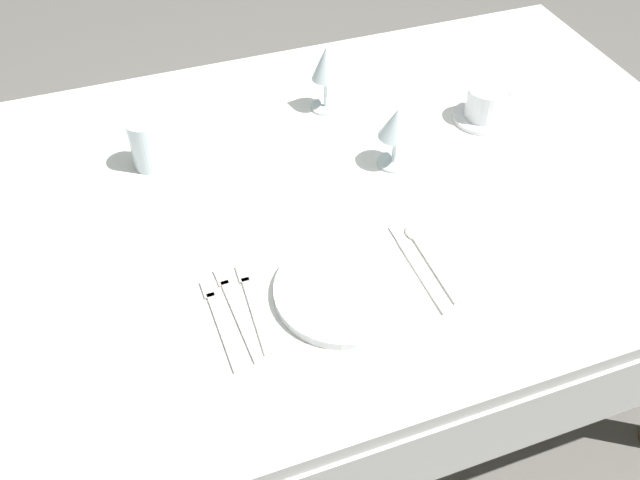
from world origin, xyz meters
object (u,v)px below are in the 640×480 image
(fork_salad, at_px, (219,319))
(wine_glass_left, at_px, (326,67))
(dinner_knife, at_px, (419,269))
(coffee_cup_left, at_px, (486,102))
(fork_inner, at_px, (236,309))
(dinner_plate, at_px, (343,290))
(wine_glass_centre, at_px, (397,126))
(fork_outer, at_px, (253,303))
(spoon_soup, at_px, (425,253))
(drink_tumbler, at_px, (147,147))

(fork_salad, xyz_separation_m, wine_glass_left, (0.38, 0.53, 0.11))
(dinner_knife, relative_size, coffee_cup_left, 2.03)
(fork_inner, xyz_separation_m, coffee_cup_left, (0.68, 0.35, 0.04))
(dinner_plate, distance_m, wine_glass_left, 0.58)
(dinner_knife, relative_size, wine_glass_left, 1.43)
(dinner_plate, distance_m, fork_salad, 0.22)
(fork_salad, height_order, wine_glass_centre, wine_glass_centre)
(fork_outer, xyz_separation_m, wine_glass_left, (0.32, 0.52, 0.11))
(spoon_soup, distance_m, drink_tumbler, 0.61)
(dinner_plate, relative_size, wine_glass_left, 1.55)
(dinner_knife, relative_size, drink_tumbler, 2.04)
(fork_outer, relative_size, drink_tumbler, 1.85)
(fork_outer, bearing_deg, fork_salad, -167.13)
(dinner_plate, height_order, drink_tumbler, drink_tumbler)
(fork_outer, xyz_separation_m, wine_glass_centre, (0.39, 0.27, 0.09))
(dinner_plate, distance_m, fork_outer, 0.16)
(fork_inner, distance_m, wine_glass_centre, 0.51)
(fork_inner, xyz_separation_m, dinner_knife, (0.34, -0.02, 0.00))
(fork_inner, distance_m, fork_salad, 0.03)
(dinner_knife, relative_size, wine_glass_centre, 1.63)
(fork_outer, height_order, drink_tumbler, drink_tumbler)
(spoon_soup, height_order, wine_glass_left, wine_glass_left)
(spoon_soup, distance_m, wine_glass_left, 0.52)
(wine_glass_centre, distance_m, drink_tumbler, 0.52)
(spoon_soup, height_order, drink_tumbler, drink_tumbler)
(spoon_soup, bearing_deg, drink_tumbler, 135.17)
(fork_inner, height_order, wine_glass_left, wine_glass_left)
(dinner_plate, relative_size, fork_inner, 1.12)
(wine_glass_left, bearing_deg, fork_outer, -122.01)
(fork_salad, relative_size, drink_tumbler, 1.85)
(coffee_cup_left, xyz_separation_m, wine_glass_centre, (-0.26, -0.08, 0.05))
(fork_outer, distance_m, drink_tumbler, 0.45)
(fork_inner, height_order, dinner_knife, same)
(wine_glass_left, bearing_deg, dinner_plate, -106.96)
(coffee_cup_left, bearing_deg, spoon_soup, -132.43)
(dinner_plate, relative_size, dinner_knife, 1.08)
(dinner_plate, relative_size, wine_glass_centre, 1.77)
(spoon_soup, xyz_separation_m, wine_glass_centre, (0.05, 0.26, 0.09))
(coffee_cup_left, bearing_deg, wine_glass_centre, -163.13)
(wine_glass_left, bearing_deg, fork_salad, -126.00)
(fork_salad, height_order, coffee_cup_left, coffee_cup_left)
(fork_salad, bearing_deg, coffee_cup_left, 27.21)
(fork_outer, distance_m, wine_glass_centre, 0.48)
(coffee_cup_left, bearing_deg, fork_outer, -151.55)
(fork_inner, bearing_deg, fork_outer, 3.03)
(fork_outer, relative_size, wine_glass_left, 1.29)
(fork_salad, distance_m, spoon_soup, 0.40)
(fork_inner, height_order, spoon_soup, spoon_soup)
(dinner_plate, bearing_deg, wine_glass_left, 73.04)
(dinner_plate, xyz_separation_m, fork_salad, (-0.22, 0.02, -0.01))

